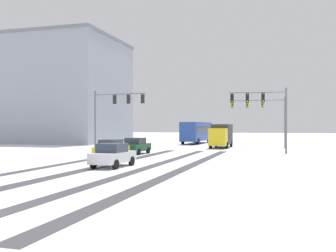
{
  "coord_description": "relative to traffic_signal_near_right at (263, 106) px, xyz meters",
  "views": [
    {
      "loc": [
        9.22,
        -9.13,
        2.81
      ],
      "look_at": [
        0.0,
        22.5,
        2.8
      ],
      "focal_mm": 41.62,
      "sensor_mm": 36.0,
      "label": 1
    }
  ],
  "objects": [
    {
      "name": "car_white_third",
      "position": [
        -9.33,
        -14.67,
        -3.96
      ],
      "size": [
        1.96,
        4.16,
        1.62
      ],
      "color": "silver",
      "rests_on": "ground"
    },
    {
      "name": "bus_oncoming",
      "position": [
        -11.22,
        21.56,
        -2.78
      ],
      "size": [
        2.98,
        11.09,
        3.38
      ],
      "color": "#284793",
      "rests_on": "ground"
    },
    {
      "name": "traffic_signal_far_right",
      "position": [
        -0.64,
        12.17,
        0.05
      ],
      "size": [
        7.05,
        0.41,
        6.5
      ],
      "color": "slate",
      "rests_on": "ground"
    },
    {
      "name": "office_building_far_left_block",
      "position": [
        -35.09,
        19.98,
        4.01
      ],
      "size": [
        20.7,
        18.03,
        17.55
      ],
      "color": "#9399A3",
      "rests_on": "ground"
    },
    {
      "name": "traffic_signal_near_left",
      "position": [
        -14.9,
        -1.89,
        0.01
      ],
      "size": [
        5.78,
        0.49,
        6.5
      ],
      "color": "slate",
      "rests_on": "ground"
    },
    {
      "name": "traffic_signal_near_right",
      "position": [
        0.0,
        0.0,
        0.0
      ],
      "size": [
        5.53,
        0.7,
        6.5
      ],
      "color": "slate",
      "rests_on": "ground"
    },
    {
      "name": "sidewalk_kerb_right",
      "position": [
        3.58,
        -15.51,
        -4.71
      ],
      "size": [
        4.0,
        35.36,
        0.12
      ],
      "primitive_type": "cube",
      "color": "white",
      "rests_on": "ground"
    },
    {
      "name": "wheel_track_left_lane",
      "position": [
        -10.32,
        -13.91,
        -4.77
      ],
      "size": [
        1.05,
        35.36,
        0.01
      ],
      "primitive_type": "cube",
      "color": "#424247",
      "rests_on": "ground"
    },
    {
      "name": "car_yellow_cab_second",
      "position": [
        -12.52,
        -7.92,
        -3.96
      ],
      "size": [
        1.87,
        4.12,
        1.62
      ],
      "color": "yellow",
      "rests_on": "ground"
    },
    {
      "name": "wheel_track_right_lane",
      "position": [
        -6.92,
        -13.91,
        -4.77
      ],
      "size": [
        0.85,
        35.36,
        0.01
      ],
      "primitive_type": "cube",
      "color": "#424247",
      "rests_on": "ground"
    },
    {
      "name": "box_truck_delivery",
      "position": [
        -5.72,
        10.96,
        -3.14
      ],
      "size": [
        2.37,
        7.42,
        3.02
      ],
      "color": "yellow",
      "rests_on": "ground"
    },
    {
      "name": "wheel_track_oncoming",
      "position": [
        -13.67,
        -13.91,
        -4.77
      ],
      "size": [
        0.9,
        35.36,
        0.01
      ],
      "primitive_type": "cube",
      "color": "#424247",
      "rests_on": "ground"
    },
    {
      "name": "car_dark_green_lead",
      "position": [
        -12.19,
        -2.87,
        -3.96
      ],
      "size": [
        1.95,
        4.16,
        1.62
      ],
      "color": "#194C2D",
      "rests_on": "ground"
    },
    {
      "name": "wheel_track_center",
      "position": [
        -4.4,
        -13.91,
        -4.77
      ],
      "size": [
        0.85,
        35.36,
        0.01
      ],
      "primitive_type": "cube",
      "color": "#424247",
      "rests_on": "ground"
    }
  ]
}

